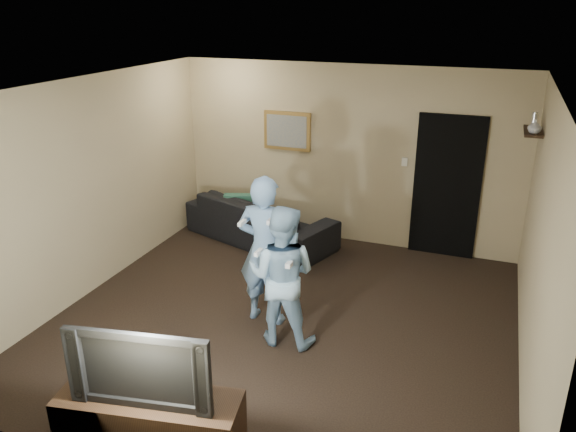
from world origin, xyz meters
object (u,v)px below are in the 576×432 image
at_px(sofa, 260,219).
at_px(wii_player_right, 282,276).
at_px(wii_player_left, 265,250).
at_px(television, 144,362).
at_px(tv_console, 151,424).

bearing_deg(sofa, wii_player_right, 136.87).
bearing_deg(sofa, wii_player_left, 133.48).
distance_m(television, wii_player_left, 2.17).
bearing_deg(television, wii_player_right, 67.22).
bearing_deg(wii_player_left, sofa, 114.82).
bearing_deg(wii_player_right, sofa, 118.22).
xyz_separation_m(tv_console, television, (0.00, 0.00, 0.58)).
bearing_deg(tv_console, sofa, 91.26).
relative_size(television, wii_player_right, 0.74).
relative_size(tv_console, wii_player_right, 0.96).
relative_size(sofa, wii_player_right, 1.52).
xyz_separation_m(sofa, tv_console, (0.86, -4.21, -0.09)).
distance_m(tv_console, wii_player_left, 2.25).
xyz_separation_m(tv_console, wii_player_right, (0.41, 1.84, 0.51)).
bearing_deg(wii_player_left, tv_console, -92.08).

